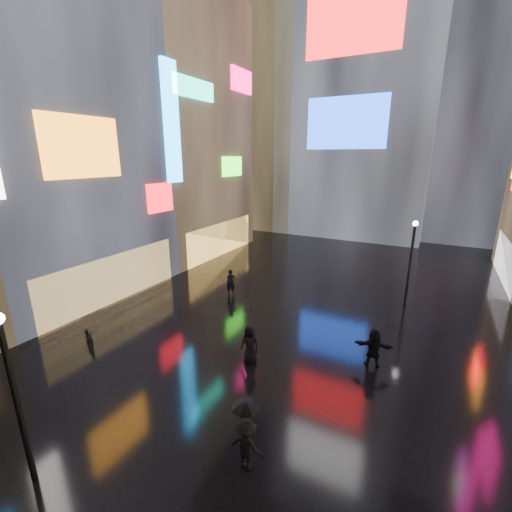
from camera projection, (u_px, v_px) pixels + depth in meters
The scene contains 15 objects.
ground at pixel (315, 300), 21.80m from camera, with size 140.00×140.00×0.00m, color black.
building_left_mid at pixel (37, 101), 20.53m from camera, with size 10.28×12.70×24.00m.
building_left_far at pixel (173, 131), 30.98m from camera, with size 10.28×12.00×22.00m.
tower_main at pixel (368, 41), 37.56m from camera, with size 16.00×14.20×42.00m.
tower_flank_right at pixel (489, 73), 35.01m from camera, with size 12.00×12.00×34.00m, color black.
tower_flank_left at pixel (269, 121), 43.08m from camera, with size 10.00×10.00×26.00m, color black.
lamp_near at pixel (15, 393), 8.84m from camera, with size 0.30×0.30×5.20m.
lamp_far at pixel (411, 258), 20.48m from camera, with size 0.30×0.30×5.20m.
pedestrian_2 at pixel (247, 445), 9.86m from camera, with size 1.05×0.60×1.62m, color black.
pedestrian_4 at pixel (250, 344), 15.07m from camera, with size 0.85×0.56×1.75m, color black.
pedestrian_5 at pixel (374, 348), 14.73m from camera, with size 1.62×0.52×1.75m, color black.
pedestrian_6 at pixel (231, 283), 22.41m from camera, with size 0.62×0.41×1.70m, color black.
umbrella_1 at pixel (246, 411), 9.53m from camera, with size 0.82×0.82×0.72m, color black.
umbrella_2 at pixel (250, 316), 14.69m from camera, with size 1.01×1.03×0.93m, color black.
bicycle at pixel (89, 335), 16.67m from camera, with size 0.58×1.65×0.87m, color black.
Camera 1 is at (6.12, 0.46, 8.83)m, focal length 24.00 mm.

